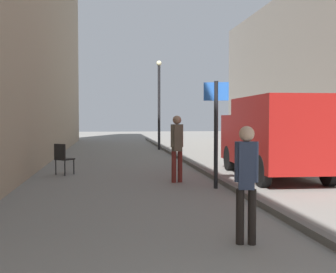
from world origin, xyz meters
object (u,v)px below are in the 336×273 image
at_px(street_sign_post, 216,125).
at_px(pedestrian_mid_block, 246,176).
at_px(delivery_van, 274,135).
at_px(lamp_post, 159,99).
at_px(cafe_chair_near_window, 63,157).
at_px(pedestrian_main_foreground, 177,144).

bearing_deg(street_sign_post, pedestrian_mid_block, 97.39).
bearing_deg(street_sign_post, delivery_van, -125.76).
bearing_deg(lamp_post, cafe_chair_near_window, -112.71).
distance_m(delivery_van, cafe_chair_near_window, 6.26).
xyz_separation_m(delivery_van, cafe_chair_near_window, (-6.07, 1.37, -0.69)).
bearing_deg(pedestrian_main_foreground, lamp_post, 71.74).
bearing_deg(cafe_chair_near_window, street_sign_post, 2.25).
relative_size(pedestrian_main_foreground, cafe_chair_near_window, 1.89).
bearing_deg(street_sign_post, pedestrian_main_foreground, -37.70).
xyz_separation_m(pedestrian_mid_block, cafe_chair_near_window, (-3.21, 7.55, -0.38)).
height_order(pedestrian_mid_block, cafe_chair_near_window, pedestrian_mid_block).
bearing_deg(lamp_post, street_sign_post, -90.52).
relative_size(pedestrian_main_foreground, pedestrian_mid_block, 1.11).
bearing_deg(cafe_chair_near_window, pedestrian_main_foreground, 8.28).
bearing_deg(delivery_van, street_sign_post, -140.12).
bearing_deg(pedestrian_mid_block, cafe_chair_near_window, 127.60).
relative_size(pedestrian_mid_block, street_sign_post, 0.62).
bearing_deg(pedestrian_mid_block, delivery_van, 79.74).
bearing_deg(pedestrian_main_foreground, street_sign_post, -68.15).
xyz_separation_m(delivery_van, street_sign_post, (-2.13, -1.64, 0.31)).
relative_size(pedestrian_mid_block, delivery_van, 0.32).
relative_size(delivery_van, cafe_chair_near_window, 5.34).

